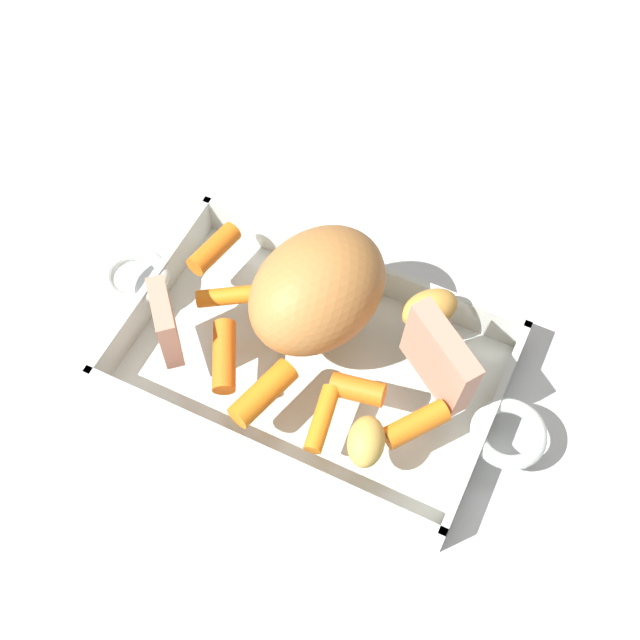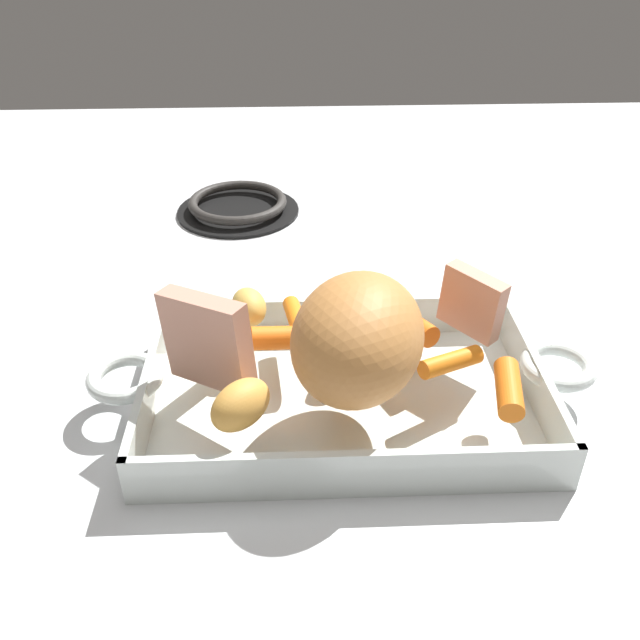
# 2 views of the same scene
# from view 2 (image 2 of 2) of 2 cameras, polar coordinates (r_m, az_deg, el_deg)

# --- Properties ---
(ground_plane) EXTENTS (1.87, 1.87, 0.00)m
(ground_plane) POSITION_cam_2_polar(r_m,az_deg,el_deg) (0.63, 1.97, -6.99)
(ground_plane) COLOR silver
(roasting_dish) EXTENTS (0.45, 0.23, 0.04)m
(roasting_dish) POSITION_cam_2_polar(r_m,az_deg,el_deg) (0.62, 1.99, -5.99)
(roasting_dish) COLOR silver
(roasting_dish) RESTS_ON ground_plane
(pork_roast) EXTENTS (0.14, 0.16, 0.10)m
(pork_roast) POSITION_cam_2_polar(r_m,az_deg,el_deg) (0.55, 3.18, -1.51)
(pork_roast) COLOR #BB793D
(pork_roast) RESTS_ON roasting_dish
(roast_slice_outer) EXTENTS (0.05, 0.06, 0.06)m
(roast_slice_outer) POSITION_cam_2_polar(r_m,az_deg,el_deg) (0.64, 12.65, 1.46)
(roast_slice_outer) COLOR tan
(roast_slice_outer) RESTS_ON roasting_dish
(roast_slice_thick) EXTENTS (0.08, 0.06, 0.09)m
(roast_slice_thick) POSITION_cam_2_polar(r_m,az_deg,el_deg) (0.56, -9.45, -1.74)
(roast_slice_thick) COLOR tan
(roast_slice_thick) RESTS_ON roasting_dish
(baby_carrot_northeast) EXTENTS (0.03, 0.06, 0.02)m
(baby_carrot_northeast) POSITION_cam_2_polar(r_m,az_deg,el_deg) (0.57, 15.56, -5.57)
(baby_carrot_northeast) COLOR orange
(baby_carrot_northeast) RESTS_ON roasting_dish
(baby_carrot_center_right) EXTENTS (0.05, 0.07, 0.03)m
(baby_carrot_center_right) POSITION_cam_2_polar(r_m,az_deg,el_deg) (0.64, 7.46, -0.17)
(baby_carrot_center_right) COLOR orange
(baby_carrot_center_right) RESTS_ON roasting_dish
(baby_carrot_northwest) EXTENTS (0.03, 0.06, 0.02)m
(baby_carrot_northwest) POSITION_cam_2_polar(r_m,az_deg,el_deg) (0.64, -2.06, 0.26)
(baby_carrot_northwest) COLOR orange
(baby_carrot_northwest) RESTS_ON roasting_dish
(baby_carrot_long) EXTENTS (0.05, 0.06, 0.02)m
(baby_carrot_long) POSITION_cam_2_polar(r_m,az_deg,el_deg) (0.62, -8.96, -1.20)
(baby_carrot_long) COLOR orange
(baby_carrot_long) RESTS_ON roasting_dish
(baby_carrot_southwest) EXTENTS (0.06, 0.05, 0.02)m
(baby_carrot_southwest) POSITION_cam_2_polar(r_m,az_deg,el_deg) (0.60, 10.93, -3.47)
(baby_carrot_southwest) COLOR orange
(baby_carrot_southwest) RESTS_ON roasting_dish
(baby_carrot_short) EXTENTS (0.05, 0.03, 0.03)m
(baby_carrot_short) POSITION_cam_2_polar(r_m,az_deg,el_deg) (0.61, -3.58, -1.51)
(baby_carrot_short) COLOR orange
(baby_carrot_short) RESTS_ON roasting_dish
(baby_carrot_center_left) EXTENTS (0.04, 0.07, 0.02)m
(baby_carrot_center_left) POSITION_cam_2_polar(r_m,az_deg,el_deg) (0.65, 2.94, 0.71)
(baby_carrot_center_left) COLOR orange
(baby_carrot_center_left) RESTS_ON roasting_dish
(potato_whole) EXTENTS (0.04, 0.05, 0.03)m
(potato_whole) POSITION_cam_2_polar(r_m,az_deg,el_deg) (0.65, -5.99, 1.12)
(potato_whole) COLOR gold
(potato_whole) RESTS_ON roasting_dish
(potato_halved) EXTENTS (0.06, 0.06, 0.04)m
(potato_halved) POSITION_cam_2_polar(r_m,az_deg,el_deg) (0.53, -6.67, -7.07)
(potato_halved) COLOR gold
(potato_halved) RESTS_ON roasting_dish
(stove_burner_rear) EXTENTS (0.17, 0.17, 0.02)m
(stove_burner_rear) POSITION_cam_2_polar(r_m,az_deg,el_deg) (0.98, -6.90, 9.49)
(stove_burner_rear) COLOR black
(stove_burner_rear) RESTS_ON ground_plane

